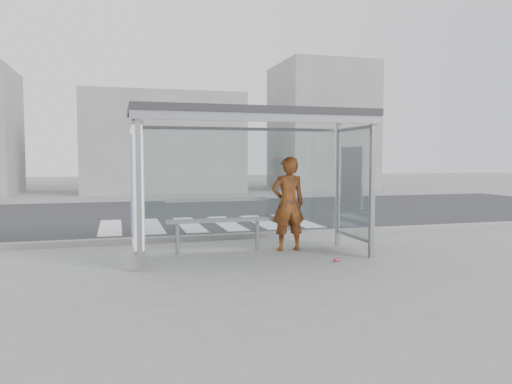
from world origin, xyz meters
TOP-DOWN VIEW (x-y plane):
  - ground at (0.00, 0.00)m, footprint 80.00×80.00m
  - road at (0.00, 7.00)m, footprint 30.00×10.00m
  - curb at (0.00, 1.95)m, footprint 30.00×0.18m
  - crosswalk at (0.00, 4.50)m, footprint 5.55×3.00m
  - bus_shelter at (-0.37, 0.06)m, footprint 4.25×1.65m
  - building_center at (0.00, 18.00)m, footprint 8.00×5.00m
  - building_right at (9.00, 18.00)m, footprint 5.00×5.00m
  - person at (0.81, 0.38)m, footprint 0.66×0.44m
  - bench at (-0.51, 0.58)m, footprint 1.96×0.24m
  - soda_can at (1.27, -0.84)m, footprint 0.13×0.10m

SIDE VIEW (x-z plane):
  - ground at x=0.00m, z-range 0.00..0.00m
  - crosswalk at x=0.00m, z-range 0.00..0.00m
  - road at x=0.00m, z-range 0.00..0.01m
  - soda_can at x=1.27m, z-range 0.00..0.06m
  - curb at x=0.00m, z-range 0.00..0.12m
  - bench at x=-0.51m, z-range 0.09..1.10m
  - person at x=0.81m, z-range 0.00..1.79m
  - bus_shelter at x=-0.37m, z-range 0.67..3.29m
  - building_center at x=0.00m, z-range 0.00..5.00m
  - building_right at x=9.00m, z-range 0.00..7.00m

